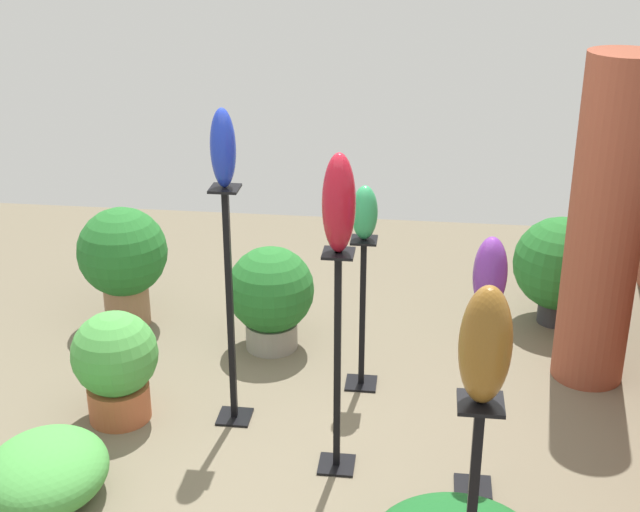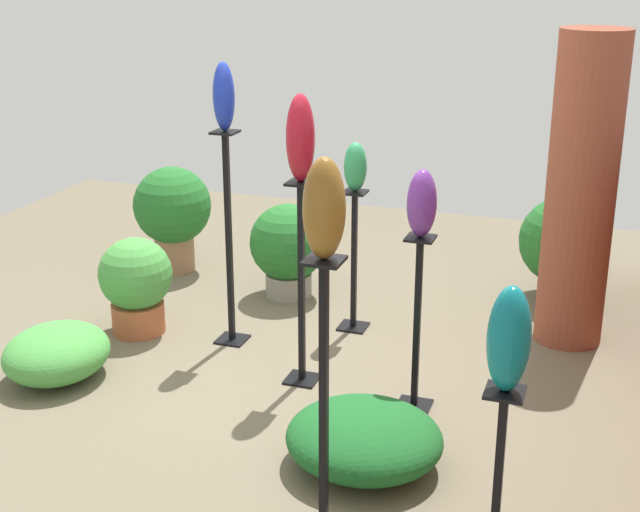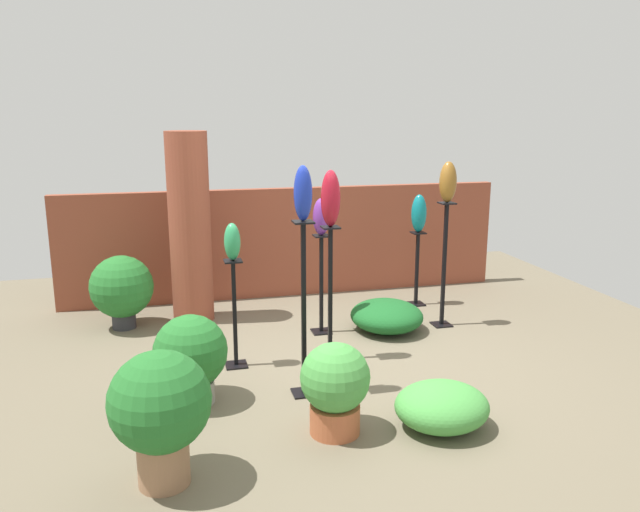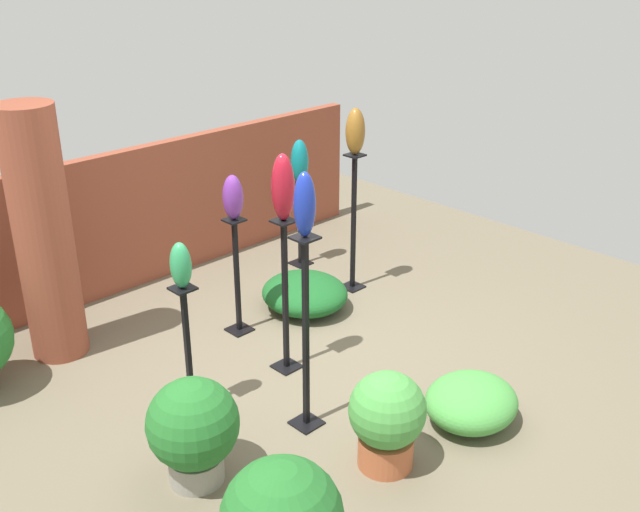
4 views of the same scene
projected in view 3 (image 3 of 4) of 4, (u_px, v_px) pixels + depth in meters
The scene contains 21 objects.
ground_plane at pixel (337, 364), 5.85m from camera, with size 8.00×8.00×0.00m, color #6B604C.
brick_wall_back at pixel (287, 242), 7.93m from camera, with size 5.60×0.12×1.38m, color brown.
brick_pillar at pixel (190, 228), 6.89m from camera, with size 0.46×0.46×2.11m, color brown.
pedestal_ruby at pixel (330, 300), 5.84m from camera, with size 0.20×0.20×1.29m.
pedestal_teal at pixel (417, 272), 7.57m from camera, with size 0.20×0.20×0.91m.
pedestal_violet at pixel (321, 289), 6.60m from camera, with size 0.20×0.20×1.07m.
pedestal_cobalt at pixel (304, 316), 5.10m from camera, with size 0.20×0.20×1.47m.
pedestal_jade at pixel (235, 319), 5.72m from camera, with size 0.20×0.20×1.01m.
pedestal_bronze at pixel (444, 270), 6.78m from camera, with size 0.20×0.20×1.37m.
art_vase_ruby at pixel (331, 198), 5.62m from camera, with size 0.18×0.17×0.52m, color maroon.
art_vase_teal at pixel (419, 213), 7.41m from camera, with size 0.18×0.18×0.45m, color #0F727A.
art_vase_violet at pixel (321, 217), 6.42m from camera, with size 0.18×0.17×0.39m, color #6B2D8C.
art_vase_cobalt at pixel (303, 193), 4.87m from camera, with size 0.15×0.14×0.44m, color #192D9E.
art_vase_jade at pixel (232, 242), 5.56m from camera, with size 0.15×0.16×0.34m, color #2D9356.
art_vase_bronze at pixel (448, 182), 6.57m from camera, with size 0.18×0.18×0.43m, color brown.
potted_plant_front_left at pixel (335, 385), 4.53m from camera, with size 0.51×0.51×0.69m.
potted_plant_back_center at pixel (160, 408), 3.87m from camera, with size 0.64×0.64×0.89m.
potted_plant_near_pillar at pixel (122, 288), 6.74m from camera, with size 0.68×0.68×0.81m.
potted_plant_front_right at pixel (191, 356), 5.00m from camera, with size 0.60×0.60×0.74m.
foliage_bed_east at pixel (387, 316), 6.74m from camera, with size 0.78×0.83×0.32m, color #195923.
foliage_bed_west at pixel (442, 406), 4.65m from camera, with size 0.72×0.64×0.34m, color #479942.
Camera 3 is at (-1.49, -5.26, 2.32)m, focal length 35.00 mm.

